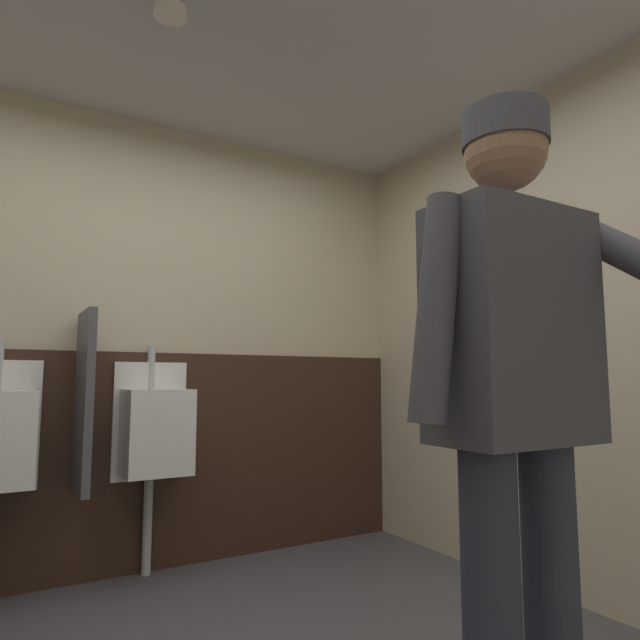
# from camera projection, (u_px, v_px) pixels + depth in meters

# --- Properties ---
(wall_back) EXTENTS (4.01, 0.12, 2.58)m
(wall_back) POSITION_uv_depth(u_px,v_px,m) (136.00, 338.00, 3.19)
(wall_back) COLOR beige
(wall_back) RESTS_ON ground_plane
(wall_right) EXTENTS (0.12, 3.92, 2.58)m
(wall_right) POSITION_uv_depth(u_px,v_px,m) (598.00, 329.00, 2.62)
(wall_right) COLOR beige
(wall_right) RESTS_ON ground_plane
(wainscot_band_back) EXTENTS (3.41, 0.03, 1.21)m
(wainscot_band_back) POSITION_uv_depth(u_px,v_px,m) (134.00, 461.00, 3.05)
(wainscot_band_back) COLOR #382319
(wainscot_band_back) RESTS_ON ground_plane
(downlight_far) EXTENTS (0.14, 0.14, 0.03)m
(downlight_far) POSITION_uv_depth(u_px,v_px,m) (171.00, 13.00, 2.28)
(downlight_far) COLOR white
(urinal_middle) EXTENTS (0.40, 0.34, 1.24)m
(urinal_middle) POSITION_uv_depth(u_px,v_px,m) (155.00, 430.00, 2.98)
(urinal_middle) COLOR white
(urinal_middle) RESTS_ON ground_plane
(privacy_divider_panel) EXTENTS (0.04, 0.40, 0.90)m
(privacy_divider_panel) POSITION_uv_depth(u_px,v_px,m) (84.00, 400.00, 2.75)
(privacy_divider_panel) COLOR #4C4C51
(person) EXTENTS (0.65, 0.60, 1.78)m
(person) POSITION_uv_depth(u_px,v_px,m) (517.00, 380.00, 1.41)
(person) COLOR #2D3342
(person) RESTS_ON ground_plane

